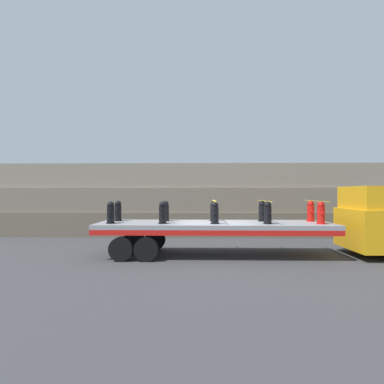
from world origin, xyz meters
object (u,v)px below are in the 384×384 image
at_px(flatbed_trailer, 200,228).
at_px(fire_hydrant_black_far_2, 214,211).
at_px(fire_hydrant_black_near_2, 215,213).
at_px(fire_hydrant_red_far_4, 311,211).
at_px(fire_hydrant_black_far_0, 118,211).
at_px(fire_hydrant_black_near_3, 268,213).
at_px(fire_hydrant_black_near_0, 111,213).
at_px(fire_hydrant_black_far_3, 262,211).
at_px(truck_cab, 382,222).
at_px(fire_hydrant_red_near_4, 321,213).
at_px(fire_hydrant_black_far_1, 166,211).
at_px(fire_hydrant_black_near_1, 163,213).

height_order(flatbed_trailer, fire_hydrant_black_far_2, fire_hydrant_black_far_2).
xyz_separation_m(fire_hydrant_black_near_2, fire_hydrant_black_far_2, (0.00, 1.06, 0.00)).
bearing_deg(fire_hydrant_red_far_4, fire_hydrant_black_near_2, -165.41).
distance_m(fire_hydrant_black_far_0, fire_hydrant_black_near_2, 4.20).
bearing_deg(fire_hydrant_black_near_3, fire_hydrant_black_near_0, 180.00).
height_order(fire_hydrant_black_near_2, fire_hydrant_black_far_3, same).
relative_size(truck_cab, fire_hydrant_red_near_4, 3.23).
xyz_separation_m(truck_cab, fire_hydrant_black_far_1, (-8.70, 0.53, 0.37)).
relative_size(fire_hydrant_black_near_1, fire_hydrant_black_far_3, 1.00).
bearing_deg(truck_cab, fire_hydrant_black_near_1, -176.52).
bearing_deg(fire_hydrant_black_far_0, fire_hydrant_red_far_4, 0.00).
xyz_separation_m(fire_hydrant_black_near_0, fire_hydrant_black_far_0, (0.00, 1.06, 0.00)).
xyz_separation_m(fire_hydrant_black_far_1, fire_hydrant_red_far_4, (6.10, 0.00, 0.00)).
height_order(fire_hydrant_black_far_2, fire_hydrant_black_far_3, same).
relative_size(fire_hydrant_black_far_3, fire_hydrant_red_near_4, 1.00).
height_order(flatbed_trailer, fire_hydrant_black_far_1, fire_hydrant_black_far_1).
xyz_separation_m(fire_hydrant_red_near_4, fire_hydrant_red_far_4, (0.00, 1.06, 0.00)).
bearing_deg(fire_hydrant_black_far_2, fire_hydrant_black_far_1, 180.00).
bearing_deg(flatbed_trailer, fire_hydrant_black_far_3, 11.47).
xyz_separation_m(truck_cab, fire_hydrant_black_near_1, (-8.70, -0.53, 0.37)).
relative_size(fire_hydrant_black_far_0, fire_hydrant_red_far_4, 1.00).
distance_m(fire_hydrant_black_near_0, fire_hydrant_black_near_1, 2.03).
relative_size(fire_hydrant_black_near_1, fire_hydrant_red_near_4, 1.00).
xyz_separation_m(flatbed_trailer, fire_hydrant_black_far_0, (-3.49, 0.53, 0.67)).
bearing_deg(fire_hydrant_red_near_4, truck_cab, 11.47).
xyz_separation_m(fire_hydrant_black_near_1, fire_hydrant_black_near_3, (4.06, 0.00, 0.00)).
xyz_separation_m(truck_cab, fire_hydrant_black_far_2, (-6.67, 0.53, 0.37)).
relative_size(fire_hydrant_black_far_0, fire_hydrant_red_near_4, 1.00).
distance_m(fire_hydrant_black_near_1, fire_hydrant_black_far_3, 4.20).
xyz_separation_m(fire_hydrant_black_near_2, fire_hydrant_black_near_3, (2.03, 0.00, 0.00)).
bearing_deg(fire_hydrant_black_far_0, fire_hydrant_black_far_3, 0.00).
bearing_deg(fire_hydrant_red_near_4, fire_hydrant_black_near_3, 180.00).
bearing_deg(fire_hydrant_black_far_0, fire_hydrant_black_far_2, 0.00).
distance_m(fire_hydrant_black_near_3, fire_hydrant_red_far_4, 2.29).
bearing_deg(truck_cab, fire_hydrant_red_near_4, -168.53).
bearing_deg(fire_hydrant_black_far_3, flatbed_trailer, -168.53).
relative_size(flatbed_trailer, fire_hydrant_red_far_4, 10.81).
bearing_deg(fire_hydrant_red_near_4, fire_hydrant_black_near_2, 180.00).
height_order(flatbed_trailer, fire_hydrant_red_far_4, fire_hydrant_red_far_4).
bearing_deg(fire_hydrant_black_far_2, fire_hydrant_black_near_1, -152.50).
distance_m(fire_hydrant_black_near_1, fire_hydrant_black_near_2, 2.03).
bearing_deg(fire_hydrant_black_near_0, fire_hydrant_black_far_1, 27.50).
relative_size(truck_cab, fire_hydrant_black_near_3, 3.23).
distance_m(truck_cab, flatbed_trailer, 7.25).
relative_size(truck_cab, fire_hydrant_black_far_1, 3.23).
distance_m(fire_hydrant_black_near_0, fire_hydrant_black_far_2, 4.20).
bearing_deg(fire_hydrant_black_near_0, fire_hydrant_red_far_4, 7.42).
relative_size(fire_hydrant_black_far_0, fire_hydrant_black_far_2, 1.00).
height_order(truck_cab, flatbed_trailer, truck_cab).
distance_m(fire_hydrant_black_near_1, fire_hydrant_black_near_3, 4.06).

